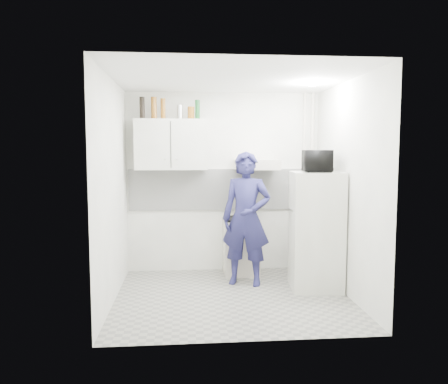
{
  "coord_description": "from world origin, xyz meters",
  "views": [
    {
      "loc": [
        -0.55,
        -5.11,
        1.76
      ],
      "look_at": [
        -0.07,
        0.3,
        1.25
      ],
      "focal_mm": 35.0,
      "sensor_mm": 36.0,
      "label": 1
    }
  ],
  "objects": [
    {
      "name": "wall_back",
      "position": [
        0.0,
        1.25,
        1.3
      ],
      "size": [
        2.8,
        0.0,
        2.8
      ],
      "primitive_type": "plane",
      "rotation": [
        1.57,
        0.0,
        0.0
      ],
      "color": "white",
      "rests_on": "floor"
    },
    {
      "name": "upper_cabinet",
      "position": [
        -0.75,
        1.07,
        1.85
      ],
      "size": [
        1.0,
        0.35,
        0.7
      ],
      "primitive_type": "cube",
      "color": "white",
      "rests_on": "wall_back"
    },
    {
      "name": "pipe_b",
      "position": [
        1.18,
        1.17,
        1.3
      ],
      "size": [
        0.04,
        0.04,
        2.6
      ],
      "primitive_type": "cylinder",
      "color": "beige",
      "rests_on": "floor"
    },
    {
      "name": "fridge",
      "position": [
        1.1,
        0.26,
        0.75
      ],
      "size": [
        0.68,
        0.68,
        1.5
      ],
      "primitive_type": "cube",
      "rotation": [
        0.0,
        0.0,
        -0.1
      ],
      "color": "white",
      "rests_on": "floor"
    },
    {
      "name": "saucepan",
      "position": [
        0.23,
        0.98,
        0.86
      ],
      "size": [
        0.16,
        0.16,
        0.09
      ],
      "primitive_type": "cylinder",
      "color": "silver",
      "rests_on": "stove_top"
    },
    {
      "name": "bottle_a",
      "position": [
        -1.14,
        1.07,
        2.35
      ],
      "size": [
        0.07,
        0.07,
        0.3
      ],
      "primitive_type": "cylinder",
      "color": "black",
      "rests_on": "upper_cabinet"
    },
    {
      "name": "ceiling",
      "position": [
        0.0,
        0.0,
        2.6
      ],
      "size": [
        2.8,
        2.8,
        0.0
      ],
      "primitive_type": "plane",
      "color": "white",
      "rests_on": "wall_back"
    },
    {
      "name": "bottle_e",
      "position": [
        -0.38,
        1.07,
        2.33
      ],
      "size": [
        0.07,
        0.07,
        0.27
      ],
      "primitive_type": "cylinder",
      "color": "#144C1E",
      "rests_on": "upper_cabinet"
    },
    {
      "name": "bottle_b",
      "position": [
        -0.98,
        1.07,
        2.35
      ],
      "size": [
        0.08,
        0.08,
        0.3
      ],
      "primitive_type": "cylinder",
      "color": "brown",
      "rests_on": "upper_cabinet"
    },
    {
      "name": "stove_top",
      "position": [
        0.23,
        1.0,
        0.8
      ],
      "size": [
        0.47,
        0.47,
        0.03
      ],
      "primitive_type": "cube",
      "color": "black",
      "rests_on": "stove"
    },
    {
      "name": "bottle_c",
      "position": [
        -0.86,
        1.07,
        2.34
      ],
      "size": [
        0.07,
        0.07,
        0.29
      ],
      "primitive_type": "cylinder",
      "color": "brown",
      "rests_on": "upper_cabinet"
    },
    {
      "name": "microwave",
      "position": [
        1.1,
        0.26,
        1.64
      ],
      "size": [
        0.54,
        0.4,
        0.27
      ],
      "primitive_type": "imported",
      "rotation": [
        0.0,
        0.0,
        1.43
      ],
      "color": "black",
      "rests_on": "fridge"
    },
    {
      "name": "wall_left",
      "position": [
        -1.4,
        0.0,
        1.3
      ],
      "size": [
        0.0,
        2.6,
        2.6
      ],
      "primitive_type": "plane",
      "rotation": [
        1.57,
        0.0,
        1.57
      ],
      "color": "white",
      "rests_on": "floor"
    },
    {
      "name": "floor",
      "position": [
        0.0,
        0.0,
        0.0
      ],
      "size": [
        2.8,
        2.8,
        0.0
      ],
      "primitive_type": "plane",
      "color": "gray",
      "rests_on": "ground"
    },
    {
      "name": "canister_b",
      "position": [
        -0.47,
        1.07,
        2.29
      ],
      "size": [
        0.09,
        0.09,
        0.18
      ],
      "primitive_type": "cylinder",
      "color": "brown",
      "rests_on": "upper_cabinet"
    },
    {
      "name": "wall_right",
      "position": [
        1.4,
        0.0,
        1.3
      ],
      "size": [
        0.0,
        2.6,
        2.6
      ],
      "primitive_type": "plane",
      "rotation": [
        1.57,
        0.0,
        -1.57
      ],
      "color": "white",
      "rests_on": "floor"
    },
    {
      "name": "backsplash",
      "position": [
        0.0,
        1.24,
        1.2
      ],
      "size": [
        2.74,
        0.03,
        0.6
      ],
      "primitive_type": "cube",
      "color": "white",
      "rests_on": "wall_back"
    },
    {
      "name": "ceiling_spot_fixture",
      "position": [
        1.0,
        0.2,
        2.57
      ],
      "size": [
        0.1,
        0.1,
        0.02
      ],
      "primitive_type": "cylinder",
      "color": "white",
      "rests_on": "ceiling"
    },
    {
      "name": "stove",
      "position": [
        0.23,
        1.0,
        0.39
      ],
      "size": [
        0.49,
        0.49,
        0.78
      ],
      "primitive_type": "cube",
      "color": "beige",
      "rests_on": "floor"
    },
    {
      "name": "canister_a",
      "position": [
        -0.63,
        1.07,
        2.3
      ],
      "size": [
        0.08,
        0.08,
        0.2
      ],
      "primitive_type": "cylinder",
      "color": "silver",
      "rests_on": "upper_cabinet"
    },
    {
      "name": "person",
      "position": [
        0.24,
        0.51,
        0.88
      ],
      "size": [
        0.74,
        0.6,
        1.75
      ],
      "primitive_type": "imported",
      "rotation": [
        0.0,
        0.0,
        -0.31
      ],
      "color": "#1F1F4D",
      "rests_on": "floor"
    },
    {
      "name": "range_hood",
      "position": [
        0.45,
        1.0,
        1.57
      ],
      "size": [
        0.6,
        0.5,
        0.14
      ],
      "primitive_type": "cube",
      "color": "beige",
      "rests_on": "wall_back"
    },
    {
      "name": "pipe_a",
      "position": [
        1.3,
        1.17,
        1.3
      ],
      "size": [
        0.05,
        0.05,
        2.6
      ],
      "primitive_type": "cylinder",
      "color": "beige",
      "rests_on": "floor"
    }
  ]
}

